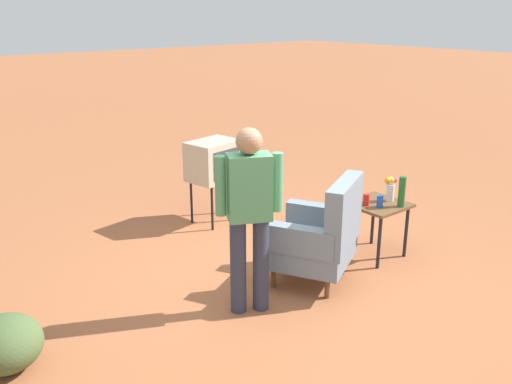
{
  "coord_description": "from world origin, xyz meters",
  "views": [
    {
      "loc": [
        3.27,
        3.4,
        2.54
      ],
      "look_at": [
        -0.32,
        -0.98,
        0.65
      ],
      "focal_mm": 38.74,
      "sensor_mm": 36.0,
      "label": 1
    }
  ],
  "objects_px": {
    "armchair": "(320,235)",
    "side_table": "(377,211)",
    "tv_on_stand": "(214,161)",
    "soda_can_red": "(366,200)",
    "flower_vase": "(390,187)",
    "bottle_wine_green": "(402,192)",
    "soda_can_blue": "(380,201)",
    "person_standing": "(249,210)"
  },
  "relations": [
    {
      "from": "person_standing",
      "to": "flower_vase",
      "type": "distance_m",
      "value": 1.92
    },
    {
      "from": "side_table",
      "to": "tv_on_stand",
      "type": "bearing_deg",
      "value": -68.35
    },
    {
      "from": "bottle_wine_green",
      "to": "flower_vase",
      "type": "xyz_separation_m",
      "value": [
        -0.06,
        -0.19,
        -0.01
      ]
    },
    {
      "from": "armchair",
      "to": "soda_can_blue",
      "type": "relative_size",
      "value": 8.69
    },
    {
      "from": "side_table",
      "to": "person_standing",
      "type": "relative_size",
      "value": 0.36
    },
    {
      "from": "side_table",
      "to": "flower_vase",
      "type": "relative_size",
      "value": 2.26
    },
    {
      "from": "soda_can_blue",
      "to": "flower_vase",
      "type": "bearing_deg",
      "value": -166.28
    },
    {
      "from": "side_table",
      "to": "soda_can_red",
      "type": "bearing_deg",
      "value": -12.22
    },
    {
      "from": "flower_vase",
      "to": "soda_can_blue",
      "type": "bearing_deg",
      "value": 13.72
    },
    {
      "from": "soda_can_red",
      "to": "bottle_wine_green",
      "type": "bearing_deg",
      "value": 135.26
    },
    {
      "from": "side_table",
      "to": "soda_can_blue",
      "type": "xyz_separation_m",
      "value": [
        0.08,
        0.09,
        0.15
      ]
    },
    {
      "from": "bottle_wine_green",
      "to": "tv_on_stand",
      "type": "bearing_deg",
      "value": -68.1
    },
    {
      "from": "side_table",
      "to": "soda_can_blue",
      "type": "relative_size",
      "value": 4.91
    },
    {
      "from": "tv_on_stand",
      "to": "person_standing",
      "type": "relative_size",
      "value": 0.63
    },
    {
      "from": "soda_can_red",
      "to": "flower_vase",
      "type": "bearing_deg",
      "value": 168.56
    },
    {
      "from": "side_table",
      "to": "flower_vase",
      "type": "distance_m",
      "value": 0.28
    },
    {
      "from": "armchair",
      "to": "bottle_wine_green",
      "type": "relative_size",
      "value": 3.31
    },
    {
      "from": "armchair",
      "to": "person_standing",
      "type": "distance_m",
      "value": 0.95
    },
    {
      "from": "soda_can_red",
      "to": "soda_can_blue",
      "type": "xyz_separation_m",
      "value": [
        -0.07,
        0.12,
        0.0
      ]
    },
    {
      "from": "side_table",
      "to": "soda_can_blue",
      "type": "distance_m",
      "value": 0.19
    },
    {
      "from": "armchair",
      "to": "side_table",
      "type": "distance_m",
      "value": 0.92
    },
    {
      "from": "tv_on_stand",
      "to": "soda_can_blue",
      "type": "distance_m",
      "value": 2.11
    },
    {
      "from": "armchair",
      "to": "soda_can_red",
      "type": "relative_size",
      "value": 8.69
    },
    {
      "from": "side_table",
      "to": "armchair",
      "type": "bearing_deg",
      "value": 3.43
    },
    {
      "from": "tv_on_stand",
      "to": "soda_can_red",
      "type": "xyz_separation_m",
      "value": [
        -0.6,
        1.88,
        -0.12
      ]
    },
    {
      "from": "soda_can_blue",
      "to": "flower_vase",
      "type": "height_order",
      "value": "flower_vase"
    },
    {
      "from": "bottle_wine_green",
      "to": "armchair",
      "type": "bearing_deg",
      "value": -9.05
    },
    {
      "from": "flower_vase",
      "to": "person_standing",
      "type": "bearing_deg",
      "value": 0.05
    },
    {
      "from": "armchair",
      "to": "soda_can_red",
      "type": "xyz_separation_m",
      "value": [
        -0.76,
        -0.09,
        0.16
      ]
    },
    {
      "from": "flower_vase",
      "to": "side_table",
      "type": "bearing_deg",
      "value": -10.65
    },
    {
      "from": "soda_can_blue",
      "to": "tv_on_stand",
      "type": "bearing_deg",
      "value": -71.34
    },
    {
      "from": "soda_can_blue",
      "to": "armchair",
      "type": "bearing_deg",
      "value": -2.24
    },
    {
      "from": "bottle_wine_green",
      "to": "flower_vase",
      "type": "relative_size",
      "value": 1.21
    },
    {
      "from": "side_table",
      "to": "soda_can_blue",
      "type": "bearing_deg",
      "value": 46.13
    },
    {
      "from": "soda_can_red",
      "to": "side_table",
      "type": "bearing_deg",
      "value": 167.78
    },
    {
      "from": "armchair",
      "to": "soda_can_blue",
      "type": "distance_m",
      "value": 0.85
    },
    {
      "from": "tv_on_stand",
      "to": "person_standing",
      "type": "bearing_deg",
      "value": 62.84
    },
    {
      "from": "person_standing",
      "to": "soda_can_blue",
      "type": "distance_m",
      "value": 1.69
    },
    {
      "from": "tv_on_stand",
      "to": "bottle_wine_green",
      "type": "height_order",
      "value": "tv_on_stand"
    },
    {
      "from": "flower_vase",
      "to": "armchair",
      "type": "bearing_deg",
      "value": 1.38
    },
    {
      "from": "armchair",
      "to": "flower_vase",
      "type": "height_order",
      "value": "armchair"
    },
    {
      "from": "armchair",
      "to": "soda_can_red",
      "type": "distance_m",
      "value": 0.78
    }
  ]
}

